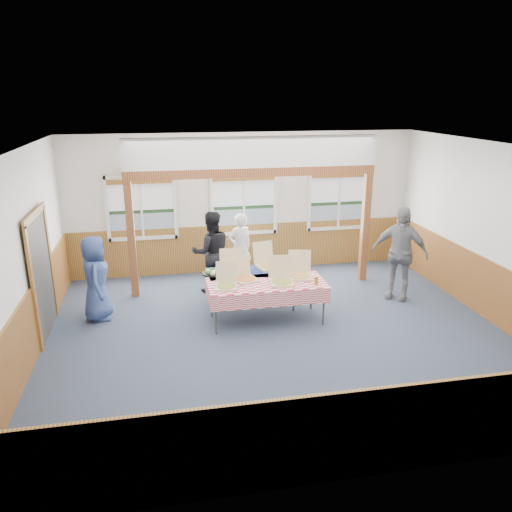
{
  "coord_description": "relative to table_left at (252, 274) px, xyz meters",
  "views": [
    {
      "loc": [
        -1.89,
        -7.64,
        4.0
      ],
      "look_at": [
        -0.2,
        1.0,
        1.13
      ],
      "focal_mm": 35.0,
      "sensor_mm": 36.0,
      "label": 1
    }
  ],
  "objects": [
    {
      "name": "cross_beam",
      "position": [
        0.23,
        1.09,
        1.79
      ],
      "size": [
        5.15,
        0.18,
        0.18
      ],
      "primitive_type": "cube",
      "color": "#602C15",
      "rests_on": "post_left"
    },
    {
      "name": "pizza_box_d",
      "position": [
        -0.22,
        -0.44,
        0.13
      ],
      "size": [
        0.5,
        0.56,
        0.42
      ],
      "rotation": [
        0.0,
        0.0,
        0.29
      ],
      "color": "#D2B88C",
      "rests_on": "table_right"
    },
    {
      "name": "window_left",
      "position": [
        -2.07,
        2.24,
        0.98
      ],
      "size": [
        1.56,
        0.1,
        1.46
      ],
      "color": "white",
      "rests_on": "wall_back"
    },
    {
      "name": "wall_right",
      "position": [
        4.23,
        -1.21,
        0.9
      ],
      "size": [
        0.0,
        8.0,
        8.0
      ],
      "primitive_type": "plane",
      "rotation": [
        1.57,
        0.0,
        -1.57
      ],
      "color": "silver",
      "rests_on": "floor"
    },
    {
      "name": "wainscot_front",
      "position": [
        0.23,
        -4.69,
        -0.15
      ],
      "size": [
        7.98,
        0.05,
        1.1
      ],
      "primitive_type": "cube",
      "color": "brown",
      "rests_on": "floor"
    },
    {
      "name": "veggie_tray",
      "position": [
        -0.75,
        0.0,
        0.09
      ],
      "size": [
        0.43,
        0.43,
        0.1
      ],
      "color": "black",
      "rests_on": "table_left"
    },
    {
      "name": "cased_opening",
      "position": [
        -3.73,
        -0.31,
        0.35
      ],
      "size": [
        0.06,
        1.3,
        2.1
      ],
      "primitive_type": "cube",
      "color": "#363636",
      "rests_on": "wall_left"
    },
    {
      "name": "floor",
      "position": [
        0.23,
        -1.21,
        -0.7
      ],
      "size": [
        8.0,
        8.0,
        0.0
      ],
      "primitive_type": "plane",
      "color": "#2C3748",
      "rests_on": "ground"
    },
    {
      "name": "pizza_box_c",
      "position": [
        -0.6,
        -0.73,
        0.13
      ],
      "size": [
        0.44,
        0.51,
        0.41
      ],
      "rotation": [
        0.0,
        0.0,
        -0.16
      ],
      "color": "#D2B88C",
      "rests_on": "table_right"
    },
    {
      "name": "person_grey",
      "position": [
        3.0,
        -0.04,
        0.26
      ],
      "size": [
        1.17,
        1.06,
        1.91
      ],
      "primitive_type": "imported",
      "rotation": [
        0.0,
        0.0,
        -0.67
      ],
      "color": "slate",
      "rests_on": "floor"
    },
    {
      "name": "wainscot_right",
      "position": [
        4.2,
        -1.21,
        -0.15
      ],
      "size": [
        0.05,
        6.98,
        1.1
      ],
      "primitive_type": "cube",
      "color": "brown",
      "rests_on": "floor"
    },
    {
      "name": "pizza_box_f",
      "position": [
        0.8,
        -0.49,
        0.13
      ],
      "size": [
        0.52,
        0.59,
        0.46
      ],
      "rotation": [
        0.0,
        0.0,
        -0.23
      ],
      "color": "#D2B88C",
      "rests_on": "table_right"
    },
    {
      "name": "wall_left",
      "position": [
        -3.77,
        -1.21,
        0.9
      ],
      "size": [
        0.0,
        8.0,
        8.0
      ],
      "primitive_type": "plane",
      "rotation": [
        1.57,
        0.0,
        1.57
      ],
      "color": "silver",
      "rests_on": "floor"
    },
    {
      "name": "wainscot_back",
      "position": [
        0.23,
        2.26,
        -0.15
      ],
      "size": [
        7.98,
        0.05,
        1.1
      ],
      "primitive_type": "cube",
      "color": "brown",
      "rests_on": "floor"
    },
    {
      "name": "table_left",
      "position": [
        0.0,
        0.0,
        0.0
      ],
      "size": [
        1.83,
        1.22,
        0.76
      ],
      "rotation": [
        0.0,
        0.0,
        0.28
      ],
      "color": "#363636",
      "rests_on": "floor"
    },
    {
      "name": "window_right",
      "position": [
        2.53,
        2.24,
        0.98
      ],
      "size": [
        1.56,
        0.1,
        1.46
      ],
      "color": "white",
      "rests_on": "wall_back"
    },
    {
      "name": "post_left",
      "position": [
        -2.27,
        1.09,
        0.5
      ],
      "size": [
        0.15,
        0.15,
        2.4
      ],
      "primitive_type": "cube",
      "color": "#602C15",
      "rests_on": "floor"
    },
    {
      "name": "man_blue",
      "position": [
        -2.9,
        0.07,
        0.1
      ],
      "size": [
        0.55,
        0.81,
        1.6
      ],
      "primitive_type": "imported",
      "rotation": [
        0.0,
        0.0,
        1.63
      ],
      "color": "#334880",
      "rests_on": "floor"
    },
    {
      "name": "table_right",
      "position": [
        0.14,
        -0.63,
        0.01
      ],
      "size": [
        2.22,
        1.17,
        0.76
      ],
      "rotation": [
        0.0,
        0.0,
        0.12
      ],
      "color": "#363636",
      "rests_on": "floor"
    },
    {
      "name": "ceiling",
      "position": [
        0.23,
        -1.21,
        2.5
      ],
      "size": [
        8.0,
        8.0,
        0.0
      ],
      "primitive_type": "plane",
      "rotation": [
        3.14,
        0.0,
        0.0
      ],
      "color": "white",
      "rests_on": "wall_back"
    },
    {
      "name": "wall_front",
      "position": [
        0.23,
        -4.71,
        0.9
      ],
      "size": [
        8.0,
        0.0,
        8.0
      ],
      "primitive_type": "plane",
      "rotation": [
        -1.57,
        0.0,
        0.0
      ],
      "color": "silver",
      "rests_on": "floor"
    },
    {
      "name": "wall_back",
      "position": [
        0.23,
        2.29,
        0.9
      ],
      "size": [
        8.0,
        0.0,
        8.0
      ],
      "primitive_type": "plane",
      "rotation": [
        1.57,
        0.0,
        0.0
      ],
      "color": "silver",
      "rests_on": "floor"
    },
    {
      "name": "wainscot_left",
      "position": [
        -3.75,
        -1.21,
        -0.15
      ],
      "size": [
        0.05,
        6.98,
        1.1
      ],
      "primitive_type": "cube",
      "color": "brown",
      "rests_on": "floor"
    },
    {
      "name": "window_mid",
      "position": [
        0.23,
        2.24,
        0.98
      ],
      "size": [
        1.56,
        0.1,
        1.46
      ],
      "color": "white",
      "rests_on": "wall_back"
    },
    {
      "name": "post_right",
      "position": [
        2.73,
        1.09,
        0.5
      ],
      "size": [
        0.15,
        0.15,
        2.4
      ],
      "primitive_type": "cube",
      "color": "#602C15",
      "rests_on": "floor"
    },
    {
      "name": "woman_black",
      "position": [
        -0.68,
        1.03,
        0.17
      ],
      "size": [
        0.89,
        0.71,
        1.73
      ],
      "primitive_type": "imported",
      "rotation": [
        0.0,
        0.0,
        3.21
      ],
      "color": "black",
      "rests_on": "floor"
    },
    {
      "name": "drink_glass",
      "position": [
        0.99,
        -0.88,
        0.14
      ],
      "size": [
        0.07,
        0.07,
        0.15
      ],
      "primitive_type": "cylinder",
      "color": "#8B6517",
      "rests_on": "table_right"
    },
    {
      "name": "woman_white",
      "position": [
        0.0,
        1.5,
        0.08
      ],
      "size": [
        0.65,
        0.53,
        1.55
      ],
      "primitive_type": "imported",
      "rotation": [
        0.0,
        0.0,
        3.47
      ],
      "color": "silver",
      "rests_on": "floor"
    },
    {
      "name": "pizza_box_b",
      "position": [
        0.34,
        0.16,
        0.13
      ],
      "size": [
        0.55,
        0.61,
        0.47
      ],
      "rotation": [
        0.0,
        0.0,
        0.26
      ],
      "color": "#D2B88C",
      "rests_on": "table_left"
    },
    {
      "name": "pizza_box_a",
      "position": [
        -0.4,
        -0.11,
        0.13
      ],
      "size": [
        0.42,
        0.51,
        0.45
      ],
      "rotation": [
        0.0,
        0.0,
        0.03
      ],
      "color": "#D2B88C",
      "rests_on": "table_left"
    },
    {
      "name": "pizza_box_e",
      "position": [
        0.4,
        -0.71,
        0.13
      ],
      "size": [
        0.46,
        0.54,
        0.45
      ],
      "rotation": [
        0.0,
        0.0,
        -0.09
      ],
      "color": "#D2B88C",
      "rests_on": "table_right"
    }
  ]
}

